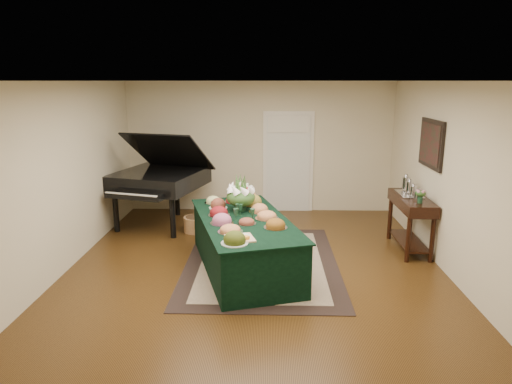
{
  "coord_description": "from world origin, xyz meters",
  "views": [
    {
      "loc": [
        0.19,
        -6.46,
        2.7
      ],
      "look_at": [
        0.0,
        0.3,
        1.05
      ],
      "focal_mm": 32.0,
      "sensor_mm": 36.0,
      "label": 1
    }
  ],
  "objects_px": {
    "buffet_table": "(244,243)",
    "floral_centerpiece": "(241,193)",
    "grand_piano": "(159,179)",
    "mahogany_sideboard": "(411,209)"
  },
  "relations": [
    {
      "from": "buffet_table",
      "to": "floral_centerpiece",
      "type": "bearing_deg",
      "value": 99.52
    },
    {
      "from": "buffet_table",
      "to": "floral_centerpiece",
      "type": "xyz_separation_m",
      "value": [
        -0.07,
        0.42,
        0.65
      ]
    },
    {
      "from": "floral_centerpiece",
      "to": "grand_piano",
      "type": "height_order",
      "value": "grand_piano"
    },
    {
      "from": "buffet_table",
      "to": "mahogany_sideboard",
      "type": "bearing_deg",
      "value": 17.59
    },
    {
      "from": "mahogany_sideboard",
      "to": "floral_centerpiece",
      "type": "bearing_deg",
      "value": -171.17
    },
    {
      "from": "grand_piano",
      "to": "mahogany_sideboard",
      "type": "bearing_deg",
      "value": -15.61
    },
    {
      "from": "mahogany_sideboard",
      "to": "buffet_table",
      "type": "bearing_deg",
      "value": -162.41
    },
    {
      "from": "floral_centerpiece",
      "to": "grand_piano",
      "type": "relative_size",
      "value": 0.22
    },
    {
      "from": "floral_centerpiece",
      "to": "mahogany_sideboard",
      "type": "distance_m",
      "value": 2.78
    },
    {
      "from": "grand_piano",
      "to": "floral_centerpiece",
      "type": "bearing_deg",
      "value": -45.11
    }
  ]
}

